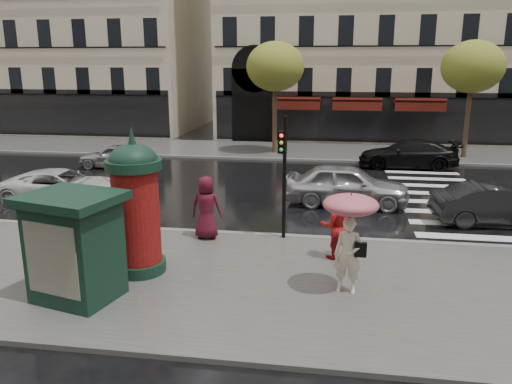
% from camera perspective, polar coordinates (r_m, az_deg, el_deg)
% --- Properties ---
extents(ground, '(160.00, 160.00, 0.00)m').
position_cam_1_polar(ground, '(13.14, 1.85, -9.75)').
color(ground, black).
rests_on(ground, ground).
extents(near_sidewalk, '(90.00, 7.00, 0.12)m').
position_cam_1_polar(near_sidewalk, '(12.66, 1.58, -10.42)').
color(near_sidewalk, '#474744').
rests_on(near_sidewalk, ground).
extents(far_sidewalk, '(90.00, 6.00, 0.12)m').
position_cam_1_polar(far_sidewalk, '(31.38, 5.97, 4.67)').
color(far_sidewalk, '#474744').
rests_on(far_sidewalk, ground).
extents(near_kerb, '(90.00, 0.25, 0.14)m').
position_cam_1_polar(near_kerb, '(15.88, 3.14, -5.10)').
color(near_kerb, slate).
rests_on(near_kerb, ground).
extents(far_kerb, '(90.00, 0.25, 0.14)m').
position_cam_1_polar(far_kerb, '(28.43, 5.67, 3.67)').
color(far_kerb, slate).
rests_on(far_kerb, ground).
extents(zebra_crossing, '(3.60, 11.75, 0.01)m').
position_cam_1_polar(zebra_crossing, '(22.64, 20.11, -0.15)').
color(zebra_crossing, silver).
rests_on(zebra_crossing, ground).
extents(tree_far_left, '(3.40, 3.40, 6.64)m').
position_cam_1_polar(tree_far_left, '(30.09, 2.21, 14.09)').
color(tree_far_left, '#38281C').
rests_on(tree_far_left, ground).
extents(tree_far_right, '(3.40, 3.40, 6.64)m').
position_cam_1_polar(tree_far_right, '(30.85, 23.52, 12.95)').
color(tree_far_right, '#38281C').
rests_on(tree_far_right, ground).
extents(woman_umbrella, '(1.28, 1.28, 2.46)m').
position_cam_1_polar(woman_umbrella, '(11.71, 10.67, -3.93)').
color(woman_umbrella, beige).
rests_on(woman_umbrella, near_sidewalk).
extents(woman_red, '(0.99, 0.82, 1.85)m').
position_cam_1_polar(woman_red, '(13.94, 9.16, -3.86)').
color(woman_red, '#A21314').
rests_on(woman_red, near_sidewalk).
extents(man_burgundy, '(0.96, 0.63, 1.96)m').
position_cam_1_polar(man_burgundy, '(15.38, -5.70, -1.77)').
color(man_burgundy, '#4E0F1D').
rests_on(man_burgundy, near_sidewalk).
extents(morris_column, '(1.41, 1.41, 3.79)m').
position_cam_1_polar(morris_column, '(12.99, -13.57, -1.36)').
color(morris_column, black).
rests_on(morris_column, near_sidewalk).
extents(traffic_light, '(0.27, 0.37, 3.78)m').
position_cam_1_polar(traffic_light, '(14.99, 3.18, 3.00)').
color(traffic_light, black).
rests_on(traffic_light, near_sidewalk).
extents(newsstand, '(2.42, 2.19, 2.48)m').
position_cam_1_polar(newsstand, '(12.06, -20.00, -5.78)').
color(newsstand, black).
rests_on(newsstand, near_sidewalk).
extents(car_silver, '(4.84, 2.13, 1.62)m').
position_cam_1_polar(car_silver, '(19.69, 10.33, 0.82)').
color(car_silver, '#B9B9BE').
rests_on(car_silver, ground).
extents(car_darkgrey, '(4.40, 1.95, 1.40)m').
position_cam_1_polar(car_darkgrey, '(18.96, 25.81, -1.29)').
color(car_darkgrey, black).
rests_on(car_darkgrey, ground).
extents(car_white, '(4.74, 2.35, 1.29)m').
position_cam_1_polar(car_white, '(21.32, -21.37, 0.64)').
color(car_white, silver).
rests_on(car_white, ground).
extents(car_black, '(5.10, 2.10, 1.48)m').
position_cam_1_polar(car_black, '(27.60, 16.97, 4.18)').
color(car_black, black).
rests_on(car_black, ground).
extents(car_far_silver, '(3.87, 1.67, 1.30)m').
position_cam_1_polar(car_far_silver, '(27.34, -15.72, 3.99)').
color(car_far_silver, '#A4A4A9').
rests_on(car_far_silver, ground).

